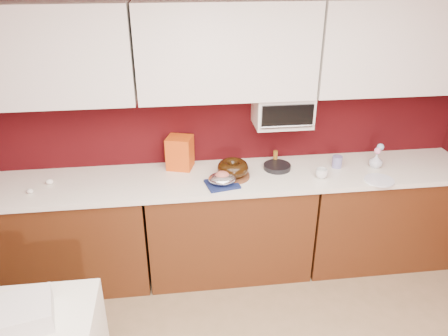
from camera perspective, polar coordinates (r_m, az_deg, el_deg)
name	(u,v)px	position (r m, az deg, el deg)	size (l,w,h in m)	color
wall_back	(224,121)	(3.61, -0.01, 6.18)	(4.00, 0.02, 2.50)	#3D080B
base_cabinet_left	(65,237)	(3.79, -20.02, -8.43)	(1.31, 0.58, 0.86)	#502710
base_cabinet_center	(228,225)	(3.71, 0.59, -7.49)	(1.31, 0.58, 0.86)	#502710
base_cabinet_right	(379,215)	(4.08, 19.58, -5.76)	(1.31, 0.58, 0.86)	#502710
countertop	(229,178)	(3.48, 0.62, -1.30)	(4.00, 0.62, 0.04)	white
upper_cabinet_left	(37,56)	(3.39, -23.27, 13.33)	(1.31, 0.33, 0.70)	white
upper_cabinet_center	(227,51)	(3.29, 0.36, 15.05)	(1.31, 0.33, 0.70)	white
upper_cabinet_right	(400,47)	(3.71, 21.97, 14.50)	(1.31, 0.33, 0.70)	white
toaster_oven	(282,110)	(3.52, 7.64, 7.55)	(0.45, 0.30, 0.25)	white
toaster_oven_door	(288,116)	(3.37, 8.30, 6.68)	(0.40, 0.02, 0.18)	black
toaster_oven_handle	(287,126)	(3.38, 8.29, 5.40)	(0.02, 0.02, 0.42)	silver
cake_base	(233,176)	(3.44, 1.16, -1.03)	(0.26, 0.26, 0.02)	brown
bundt_cake	(233,168)	(3.41, 1.17, -0.01)	(0.24, 0.24, 0.10)	black
navy_towel	(222,184)	(3.33, -0.25, -2.10)	(0.24, 0.20, 0.02)	#141E4C
foil_ham_nest	(222,179)	(3.30, -0.25, -1.40)	(0.21, 0.18, 0.08)	silver
roasted_ham	(222,176)	(3.29, -0.25, -1.02)	(0.11, 0.09, 0.07)	#BC6456
pandoro_box	(180,153)	(3.57, -5.77, 2.02)	(0.20, 0.18, 0.27)	#B8280C
dark_pan	(277,167)	(3.60, 6.95, 0.17)	(0.22, 0.22, 0.04)	black
coffee_mug	(322,173)	(3.50, 12.64, -0.58)	(0.08, 0.08, 0.09)	silver
blue_jar	(337,162)	(3.71, 14.56, 0.80)	(0.08, 0.08, 0.10)	navy
flower_vase	(376,160)	(3.79, 19.25, 1.01)	(0.09, 0.09, 0.13)	silver
flower_pink	(378,151)	(3.76, 19.43, 2.15)	(0.05, 0.05, 0.05)	#FF93C2
flower_blue	(381,147)	(3.78, 19.76, 2.59)	(0.06, 0.06, 0.06)	#90C2E6
china_plate	(379,180)	(3.60, 19.63, -1.51)	(0.23, 0.23, 0.01)	white
amber_bottle	(275,157)	(3.68, 6.72, 1.44)	(0.04, 0.04, 0.11)	#8A5C19
egg_left	(30,191)	(3.51, -24.00, -2.77)	(0.05, 0.04, 0.04)	silver
egg_right	(50,182)	(3.59, -21.83, -1.67)	(0.06, 0.04, 0.04)	white
newspaper_stack	(19,314)	(2.61, -25.19, -16.93)	(0.33, 0.27, 0.12)	silver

